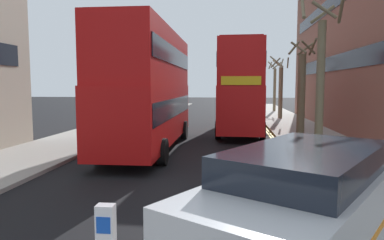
# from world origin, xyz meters

# --- Properties ---
(sidewalk_right) EXTENTS (4.00, 80.00, 0.14)m
(sidewalk_right) POSITION_xyz_m (6.50, 16.00, 0.07)
(sidewalk_right) COLOR #9E9991
(sidewalk_right) RESTS_ON ground
(sidewalk_left) EXTENTS (4.00, 80.00, 0.14)m
(sidewalk_left) POSITION_xyz_m (-6.50, 16.00, 0.07)
(sidewalk_left) COLOR #9E9991
(sidewalk_left) RESTS_ON ground
(kerb_line_outer) EXTENTS (0.10, 56.00, 0.01)m
(kerb_line_outer) POSITION_xyz_m (4.40, 14.00, 0.00)
(kerb_line_outer) COLOR yellow
(kerb_line_outer) RESTS_ON ground
(kerb_line_inner) EXTENTS (0.10, 56.00, 0.01)m
(kerb_line_inner) POSITION_xyz_m (4.24, 14.00, 0.00)
(kerb_line_inner) COLOR yellow
(kerb_line_inner) RESTS_ON ground
(double_decker_bus_away) EXTENTS (2.88, 10.83, 5.64)m
(double_decker_bus_away) POSITION_xyz_m (-1.96, 14.79, 3.03)
(double_decker_bus_away) COLOR #B20F0F
(double_decker_bus_away) RESTS_ON ground
(double_decker_bus_oncoming) EXTENTS (2.97, 10.86, 5.64)m
(double_decker_bus_oncoming) POSITION_xyz_m (2.50, 21.72, 3.03)
(double_decker_bus_oncoming) COLOR red
(double_decker_bus_oncoming) RESTS_ON ground
(taxi_minivan) EXTENTS (4.10, 5.08, 2.12)m
(taxi_minivan) POSITION_xyz_m (2.93, 3.48, 1.07)
(taxi_minivan) COLOR silver
(taxi_minivan) RESTS_ON ground
(street_tree_near) EXTENTS (1.49, 1.51, 5.48)m
(street_tree_near) POSITION_xyz_m (5.82, 18.83, 2.70)
(street_tree_near) COLOR #6B6047
(street_tree_near) RESTS_ON sidewalk_right
(street_tree_mid) EXTENTS (1.71, 1.98, 5.51)m
(street_tree_mid) POSITION_xyz_m (6.23, 30.58, 2.65)
(street_tree_mid) COLOR #6B6047
(street_tree_mid) RESTS_ON sidewalk_right
(street_tree_far) EXTENTS (1.59, 1.53, 6.21)m
(street_tree_far) POSITION_xyz_m (5.11, 11.67, 3.17)
(street_tree_far) COLOR #6B6047
(street_tree_far) RESTS_ON sidewalk_right
(street_tree_distant) EXTENTS (1.72, 1.70, 5.90)m
(street_tree_distant) POSITION_xyz_m (6.83, 39.85, 3.06)
(street_tree_distant) COLOR #6B6047
(street_tree_distant) RESTS_ON sidewalk_right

